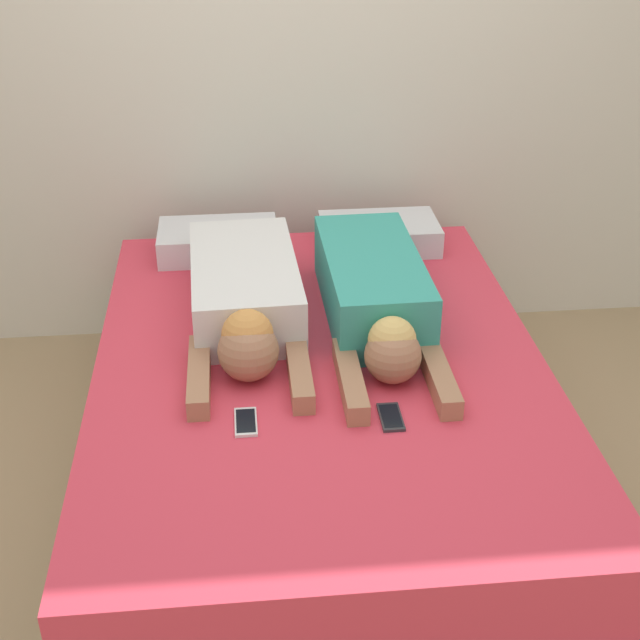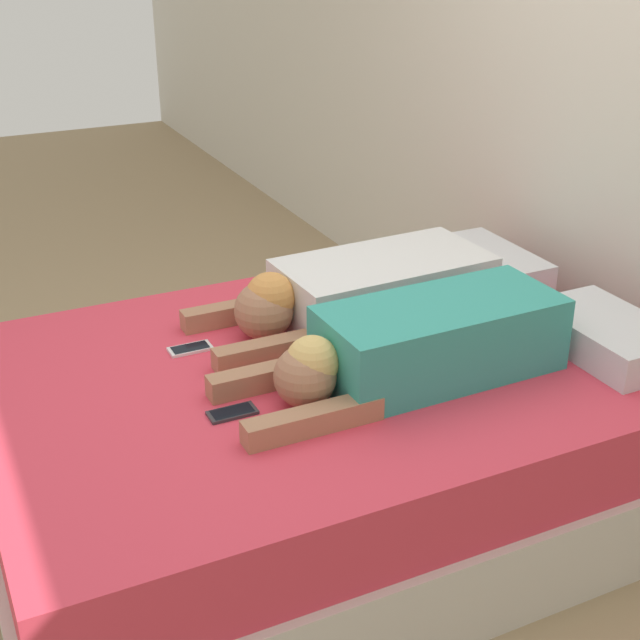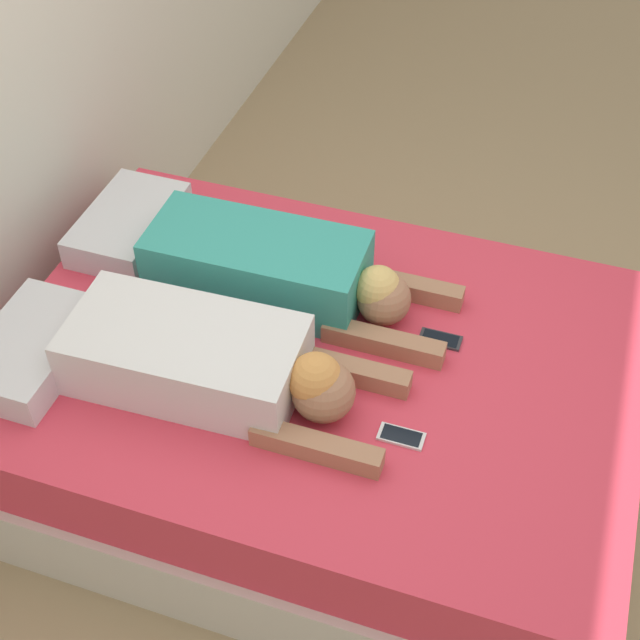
{
  "view_description": "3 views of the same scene",
  "coord_description": "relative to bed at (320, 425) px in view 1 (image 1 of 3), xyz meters",
  "views": [
    {
      "loc": [
        -0.26,
        -2.57,
        2.15
      ],
      "look_at": [
        0.0,
        0.0,
        0.7
      ],
      "focal_mm": 50.0,
      "sensor_mm": 36.0,
      "label": 1
    },
    {
      "loc": [
        2.29,
        -1.11,
        1.9
      ],
      "look_at": [
        0.0,
        0.0,
        0.7
      ],
      "focal_mm": 50.0,
      "sensor_mm": 36.0,
      "label": 2
    },
    {
      "loc": [
        -1.94,
        -0.65,
        2.73
      ],
      "look_at": [
        0.0,
        0.0,
        0.7
      ],
      "focal_mm": 50.0,
      "sensor_mm": 36.0,
      "label": 3
    }
  ],
  "objects": [
    {
      "name": "ground_plane",
      "position": [
        0.0,
        0.0,
        -0.27
      ],
      "size": [
        12.0,
        12.0,
        0.0
      ],
      "primitive_type": "plane",
      "color": "#9E8460"
    },
    {
      "name": "wall_back",
      "position": [
        0.0,
        1.24,
        1.03
      ],
      "size": [
        12.0,
        0.06,
        2.6
      ],
      "color": "beige",
      "rests_on": "ground_plane"
    },
    {
      "name": "bed",
      "position": [
        0.0,
        0.0,
        0.0
      ],
      "size": [
        1.58,
        2.19,
        0.55
      ],
      "color": "beige",
      "rests_on": "ground_plane"
    },
    {
      "name": "pillow_head_left",
      "position": [
        -0.34,
        0.88,
        0.34
      ],
      "size": [
        0.49,
        0.3,
        0.12
      ],
      "color": "silver",
      "rests_on": "bed"
    },
    {
      "name": "pillow_head_right",
      "position": [
        0.34,
        0.88,
        0.34
      ],
      "size": [
        0.49,
        0.3,
        0.12
      ],
      "color": "silver",
      "rests_on": "bed"
    },
    {
      "name": "person_left",
      "position": [
        -0.24,
        0.27,
        0.38
      ],
      "size": [
        0.41,
        1.08,
        0.23
      ],
      "color": "silver",
      "rests_on": "bed"
    },
    {
      "name": "person_right",
      "position": [
        0.22,
        0.22,
        0.39
      ],
      "size": [
        0.36,
        1.09,
        0.24
      ],
      "color": "teal",
      "rests_on": "bed"
    },
    {
      "name": "cell_phone_left",
      "position": [
        -0.26,
        -0.35,
        0.29
      ],
      "size": [
        0.07,
        0.14,
        0.01
      ],
      "color": "silver",
      "rests_on": "bed"
    },
    {
      "name": "cell_phone_right",
      "position": [
        0.18,
        -0.37,
        0.29
      ],
      "size": [
        0.07,
        0.14,
        0.01
      ],
      "color": "#2D2D33",
      "rests_on": "bed"
    }
  ]
}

